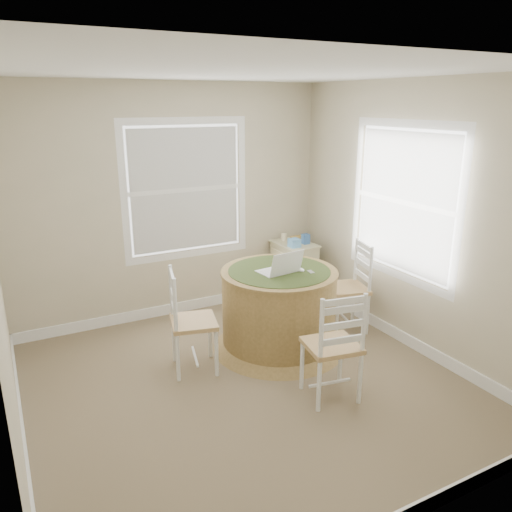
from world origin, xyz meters
TOP-DOWN VIEW (x-y plane):
  - room at (0.17, 0.16)m, footprint 3.64×3.64m
  - round_table at (0.61, 0.49)m, footprint 1.32×1.32m
  - chair_left at (-0.29, 0.48)m, footprint 0.49×0.50m
  - chair_near at (0.54, -0.48)m, footprint 0.48×0.47m
  - chair_right at (1.47, 0.52)m, footprint 0.49×0.51m
  - laptop at (0.58, 0.43)m, footprint 0.39×0.35m
  - mouse at (0.78, 0.39)m, footprint 0.08×0.11m
  - phone at (0.85, 0.30)m, footprint 0.06×0.10m
  - keys at (0.82, 0.50)m, footprint 0.07×0.06m
  - corner_chest at (1.42, 1.50)m, footprint 0.42×0.56m
  - tissue_box at (1.33, 1.37)m, footprint 0.12×0.12m
  - box_yellow at (1.49, 1.56)m, footprint 0.15×0.10m
  - box_blue at (1.52, 1.42)m, footprint 0.08×0.08m
  - cup_cream at (1.37, 1.66)m, footprint 0.07×0.07m

SIDE VIEW (x-z plane):
  - corner_chest at x=1.42m, z-range 0.00..0.74m
  - round_table at x=0.61m, z-range 0.03..0.86m
  - chair_left at x=-0.29m, z-range 0.00..0.95m
  - chair_near at x=0.54m, z-range 0.00..0.95m
  - chair_right at x=1.47m, z-range 0.00..0.95m
  - box_yellow at x=1.49m, z-range 0.73..0.79m
  - cup_cream at x=1.37m, z-range 0.73..0.82m
  - tissue_box at x=1.33m, z-range 0.73..0.83m
  - box_blue at x=1.52m, z-range 0.73..0.85m
  - phone at x=0.85m, z-range 0.81..0.83m
  - keys at x=0.82m, z-range 0.81..0.84m
  - mouse at x=0.78m, z-range 0.81..0.85m
  - laptop at x=0.58m, z-range 0.73..0.98m
  - room at x=0.17m, z-range -0.02..2.62m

